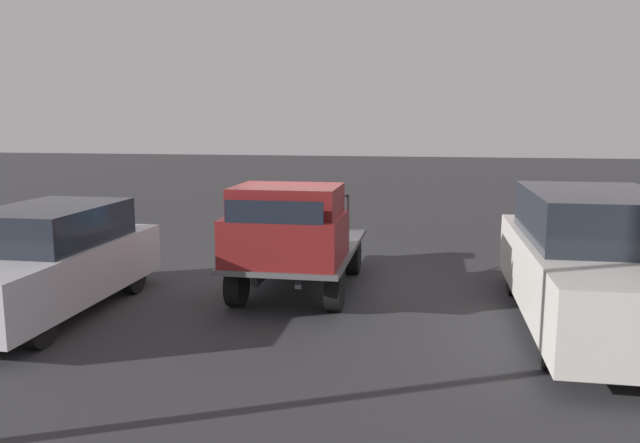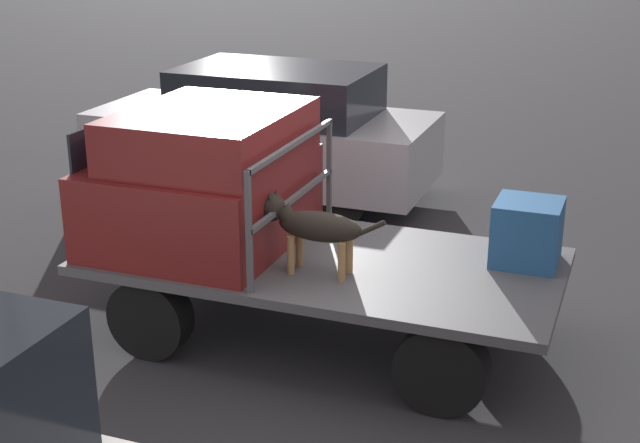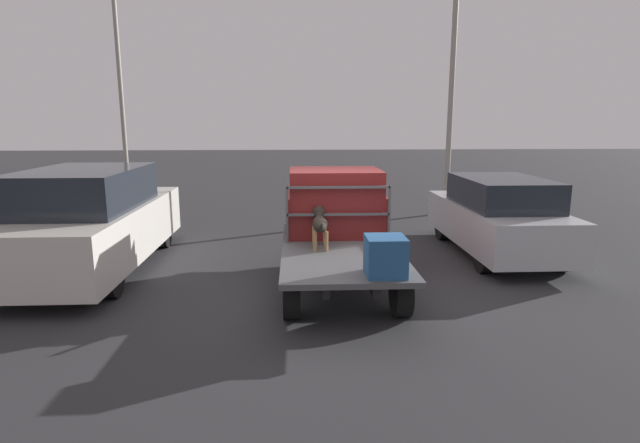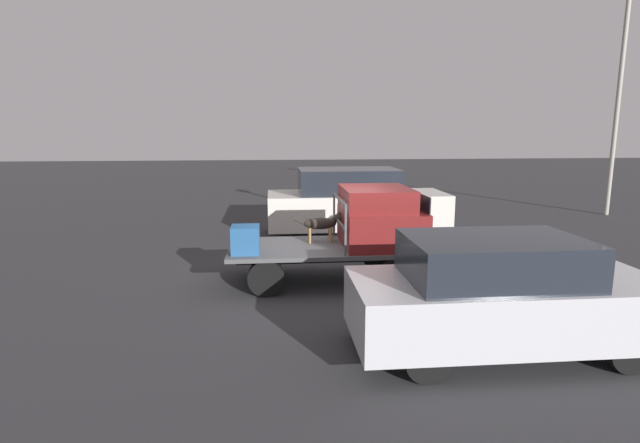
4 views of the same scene
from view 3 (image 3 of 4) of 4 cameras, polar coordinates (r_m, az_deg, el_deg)
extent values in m
plane|color=#2D2D30|center=(8.44, 2.20, -7.72)|extent=(80.00, 80.00, 0.00)
cylinder|color=black|center=(9.46, -3.15, -3.42)|extent=(0.69, 0.24, 0.69)
cylinder|color=black|center=(9.58, 6.25, -3.29)|extent=(0.69, 0.24, 0.69)
cylinder|color=black|center=(7.16, -3.23, -8.41)|extent=(0.69, 0.24, 0.69)
cylinder|color=black|center=(7.31, 9.24, -8.10)|extent=(0.69, 0.24, 0.69)
cube|color=black|center=(8.24, -0.05, -3.99)|extent=(3.58, 0.10, 0.18)
cube|color=black|center=(8.30, 4.51, -3.91)|extent=(3.58, 0.10, 0.18)
cube|color=#4C4C4F|center=(8.23, 2.24, -3.08)|extent=(3.89, 1.88, 0.08)
cube|color=maroon|center=(9.23, 1.65, 1.08)|extent=(1.56, 1.76, 0.72)
cube|color=maroon|center=(9.03, 1.73, 4.58)|extent=(1.33, 1.62, 0.44)
cube|color=black|center=(9.92, 1.32, 4.82)|extent=(0.02, 1.45, 0.33)
cube|color=#4C4C4F|center=(8.34, -3.80, 0.75)|extent=(0.04, 0.04, 0.96)
cube|color=#4C4C4F|center=(8.49, 7.91, 0.86)|extent=(0.04, 0.04, 0.96)
cube|color=#4C4C4F|center=(8.30, 2.13, 3.92)|extent=(0.04, 1.72, 0.04)
cube|color=#4C4C4F|center=(8.37, 2.11, 0.81)|extent=(0.04, 1.72, 0.04)
cylinder|color=#9E7547|center=(8.27, -0.69, -1.59)|extent=(0.06, 0.06, 0.31)
cylinder|color=#9E7547|center=(8.28, 0.55, -1.58)|extent=(0.06, 0.06, 0.31)
cylinder|color=#9E7547|center=(7.86, -0.58, -2.30)|extent=(0.06, 0.06, 0.31)
cylinder|color=#9E7547|center=(7.87, 0.73, -2.28)|extent=(0.06, 0.06, 0.31)
ellipsoid|color=black|center=(8.02, 0.00, -0.29)|extent=(0.69, 0.24, 0.24)
sphere|color=#9E7547|center=(8.21, -0.07, -0.31)|extent=(0.11, 0.11, 0.11)
cylinder|color=black|center=(8.29, -0.10, 0.56)|extent=(0.17, 0.13, 0.16)
sphere|color=black|center=(8.40, -0.14, 1.01)|extent=(0.22, 0.22, 0.22)
cone|color=#9E7547|center=(8.49, -0.17, 1.01)|extent=(0.12, 0.12, 0.12)
cone|color=black|center=(8.37, -0.55, 1.62)|extent=(0.06, 0.08, 0.10)
cone|color=black|center=(8.37, 0.28, 1.63)|extent=(0.06, 0.08, 0.10)
cylinder|color=black|center=(7.63, 0.15, -0.72)|extent=(0.29, 0.04, 0.19)
cube|color=#235184|center=(6.70, 7.49, -3.92)|extent=(0.52, 0.52, 0.52)
cylinder|color=black|center=(12.13, 13.81, -0.61)|extent=(0.60, 0.20, 0.60)
cylinder|color=black|center=(12.63, 20.17, -0.52)|extent=(0.60, 0.20, 0.60)
cylinder|color=black|center=(9.71, 18.21, -3.86)|extent=(0.60, 0.20, 0.60)
cylinder|color=black|center=(10.32, 25.81, -3.55)|extent=(0.60, 0.20, 0.60)
cube|color=#B7B7BC|center=(11.09, 19.44, -0.19)|extent=(4.25, 1.74, 0.80)
cube|color=#1E232B|center=(10.79, 20.11, 3.16)|extent=(2.33, 1.57, 0.58)
cylinder|color=black|center=(12.13, -25.35, -1.40)|extent=(0.60, 0.20, 0.60)
cylinder|color=black|center=(11.58, -17.39, -1.38)|extent=(0.60, 0.20, 0.60)
cylinder|color=black|center=(9.35, -32.75, -5.75)|extent=(0.60, 0.20, 0.60)
cylinder|color=black|center=(8.62, -22.65, -6.12)|extent=(0.60, 0.20, 0.60)
cube|color=beige|center=(10.27, -24.43, -0.99)|extent=(5.17, 2.01, 0.97)
cube|color=#1E232B|center=(9.90, -25.37, 3.42)|extent=(2.84, 1.81, 0.70)
cylinder|color=gray|center=(15.37, 14.76, 13.73)|extent=(0.16, 0.16, 6.94)
cylinder|color=gray|center=(19.92, -21.84, 14.08)|extent=(0.16, 0.16, 7.89)
camera|label=1|loc=(18.39, -7.52, 11.88)|focal=35.00mm
camera|label=2|loc=(7.99, -50.08, 12.82)|focal=50.00mm
camera|label=4|loc=(12.52, 54.57, 8.10)|focal=28.00mm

